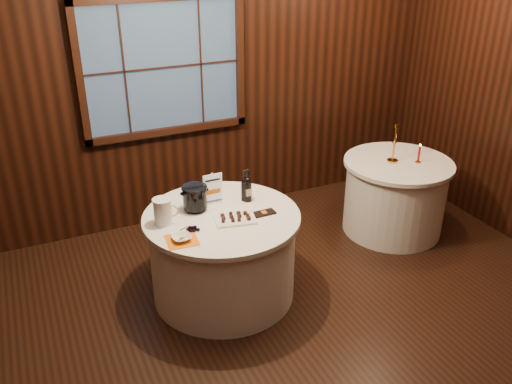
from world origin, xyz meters
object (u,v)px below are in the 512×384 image
sign_stand (213,192)px  red_candle (419,155)px  grape_bunch (192,228)px  cracker_bowl (182,238)px  side_table (395,196)px  chocolate_box (264,213)px  glass_pitcher (163,211)px  ice_bucket (195,198)px  main_table (223,255)px  brass_candlestick (394,148)px  chocolate_plate (235,218)px  port_bottle_right (247,187)px  port_bottle_left (245,187)px

sign_stand → red_candle: (2.13, -0.05, -0.01)m
grape_bunch → cracker_bowl: 0.17m
side_table → red_candle: size_ratio=5.46×
chocolate_box → glass_pitcher: (-0.78, 0.18, 0.10)m
side_table → ice_bucket: ice_bucket is taller
main_table → brass_candlestick: bearing=9.4°
cracker_bowl → brass_candlestick: bearing=13.6°
side_table → chocolate_plate: bearing=-167.5°
ice_bucket → chocolate_plate: ice_bucket is taller
side_table → sign_stand: size_ratio=4.01×
chocolate_plate → red_candle: bearing=8.8°
port_bottle_right → brass_candlestick: bearing=8.4°
chocolate_plate → red_candle: (2.08, 0.32, 0.06)m
port_bottle_right → glass_pitcher: port_bottle_right is taller
port_bottle_left → grape_bunch: (-0.57, -0.29, -0.10)m
side_table → brass_candlestick: (-0.07, 0.02, 0.52)m
cracker_bowl → port_bottle_right: bearing=28.8°
side_table → cracker_bowl: bearing=-167.2°
ice_bucket → grape_bunch: (-0.13, -0.30, -0.09)m
ice_bucket → chocolate_plate: (0.23, -0.30, -0.09)m
glass_pitcher → red_candle: glass_pitcher is taller
port_bottle_left → brass_candlestick: (1.66, 0.16, 0.02)m
cracker_bowl → sign_stand: bearing=48.6°
side_table → port_bottle_left: (-1.72, -0.14, 0.50)m
port_bottle_left → cracker_bowl: 0.81m
red_candle → cracker_bowl: bearing=-170.2°
port_bottle_left → chocolate_box: bearing=-97.1°
brass_candlestick → chocolate_plate: bearing=-166.5°
port_bottle_right → cracker_bowl: bearing=-149.1°
glass_pitcher → port_bottle_right: bearing=28.2°
sign_stand → glass_pitcher: (-0.48, -0.18, 0.02)m
red_candle → sign_stand: bearing=178.8°
chocolate_box → main_table: bearing=157.2°
port_bottle_left → glass_pitcher: size_ratio=1.29×
brass_candlestick → cracker_bowl: bearing=-166.4°
ice_bucket → glass_pitcher: size_ratio=1.00×
main_table → port_bottle_right: bearing=25.6°
chocolate_box → port_bottle_left: bearing=97.5°
chocolate_box → cracker_bowl: bearing=-171.8°
side_table → chocolate_box: (-1.68, -0.43, 0.39)m
port_bottle_left → ice_bucket: (-0.44, 0.01, -0.01)m
main_table → port_bottle_left: bearing=30.0°
chocolate_plate → sign_stand: bearing=97.4°
brass_candlestick → red_candle: size_ratio=1.99×
sign_stand → chocolate_plate: (0.05, -0.37, -0.07)m
ice_bucket → grape_bunch: ice_bucket is taller
main_table → port_bottle_left: 0.60m
cracker_bowl → ice_bucket: bearing=59.2°
sign_stand → ice_bucket: 0.20m
grape_bunch → cracker_bowl: size_ratio=1.17×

